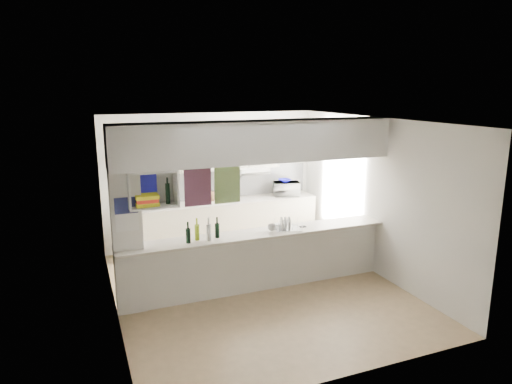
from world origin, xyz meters
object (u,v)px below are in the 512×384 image
bowl (285,181)px  dish_rack (288,224)px  wine_bottles (203,232)px  microwave (287,189)px

bowl → dish_rack: bearing=-114.1°
dish_rack → wine_bottles: wine_bottles is taller
microwave → bowl: 0.18m
microwave → bowl: size_ratio=2.02×
bowl → wine_bottles: bearing=-137.4°
microwave → dish_rack: bearing=79.7°
microwave → wine_bottles: 3.13m
bowl → microwave: bearing=-8.9°
bowl → dish_rack: 2.29m
wine_bottles → bowl: bearing=42.6°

